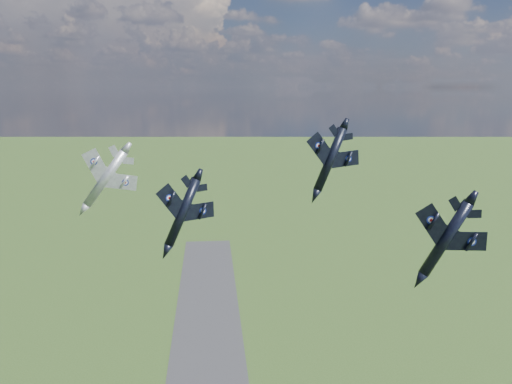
{
  "coord_description": "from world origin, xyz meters",
  "views": [
    {
      "loc": [
        2.32,
        -60.4,
        97.58
      ],
      "look_at": [
        9.05,
        11.72,
        82.33
      ],
      "focal_mm": 35.0,
      "sensor_mm": 36.0,
      "label": 1
    }
  ],
  "objects_px": {
    "jet_left_silver": "(105,178)",
    "jet_high_navy": "(330,159)",
    "jet_right_navy": "(446,239)"
  },
  "relations": [
    {
      "from": "jet_left_silver",
      "to": "jet_high_navy",
      "type": "bearing_deg",
      "value": 4.45
    },
    {
      "from": "jet_high_navy",
      "to": "jet_left_silver",
      "type": "bearing_deg",
      "value": 174.89
    },
    {
      "from": "jet_left_silver",
      "to": "jet_right_navy",
      "type": "bearing_deg",
      "value": -37.7
    },
    {
      "from": "jet_right_navy",
      "to": "jet_left_silver",
      "type": "relative_size",
      "value": 0.88
    },
    {
      "from": "jet_right_navy",
      "to": "jet_left_silver",
      "type": "distance_m",
      "value": 53.16
    },
    {
      "from": "jet_right_navy",
      "to": "jet_left_silver",
      "type": "bearing_deg",
      "value": 155.17
    },
    {
      "from": "jet_high_navy",
      "to": "jet_left_silver",
      "type": "height_order",
      "value": "jet_high_navy"
    },
    {
      "from": "jet_high_navy",
      "to": "jet_left_silver",
      "type": "relative_size",
      "value": 1.1
    },
    {
      "from": "jet_right_navy",
      "to": "jet_left_silver",
      "type": "height_order",
      "value": "jet_left_silver"
    },
    {
      "from": "jet_right_navy",
      "to": "jet_high_navy",
      "type": "height_order",
      "value": "jet_high_navy"
    }
  ]
}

